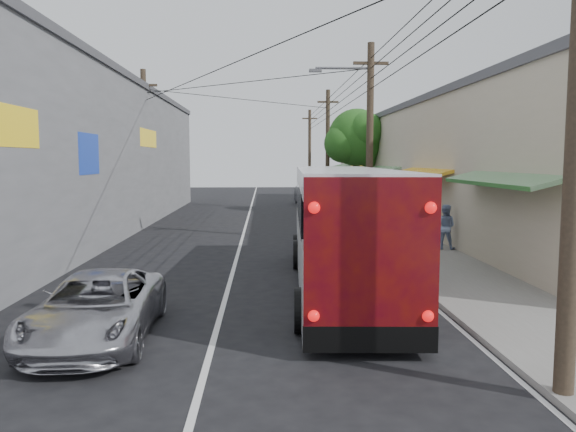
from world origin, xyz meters
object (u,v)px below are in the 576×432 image
parked_suv (354,223)px  pedestrian_near (368,216)px  coach_bus (342,227)px  jeepney (97,308)px  pedestrian_far (445,227)px  parked_car_far (307,195)px  parked_car_mid (326,206)px

parked_suv → pedestrian_near: bearing=53.1°
coach_bus → pedestrian_near: (2.40, 9.17, -0.63)m
coach_bus → parked_suv: 8.08m
coach_bus → parked_suv: size_ratio=1.95×
jeepney → pedestrian_far: bearing=42.8°
pedestrian_far → jeepney: bearing=71.5°
parked_suv → parked_car_far: (-0.39, 19.95, -0.12)m
jeepney → pedestrian_near: pedestrian_near is taller
pedestrian_far → coach_bus: bearing=77.3°
parked_car_mid → pedestrian_near: 9.13m
parked_car_far → parked_suv: bearing=-93.6°
parked_suv → coach_bus: bearing=-106.5°
jeepney → parked_car_mid: parked_car_mid is taller
parked_suv → parked_car_mid: parked_suv is taller
pedestrian_near → pedestrian_far: bearing=116.4°
parked_car_mid → pedestrian_far: pedestrian_far is taller
parked_suv → parked_car_far: 19.95m
jeepney → parked_suv: (6.80, 12.00, 0.20)m
parked_suv → jeepney: bearing=-124.6°
coach_bus → parked_car_far: (1.21, 27.83, -0.94)m
coach_bus → parked_car_mid: coach_bus is taller
parked_car_far → pedestrian_far: 22.49m
coach_bus → parked_suv: (1.60, 7.88, -0.81)m
jeepney → coach_bus: bearing=36.4°
parked_car_far → pedestrian_far: (3.39, -22.23, 0.24)m
parked_car_mid → parked_car_far: parked_car_far is taller
parked_suv → parked_car_far: bearing=86.1°
parked_suv → pedestrian_far: (3.00, -2.28, 0.12)m
jeepney → parked_car_far: size_ratio=1.06×
coach_bus → jeepney: (-5.20, -4.12, -1.02)m
jeepney → pedestrian_far: size_ratio=2.73×
jeepney → pedestrian_near: 15.31m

